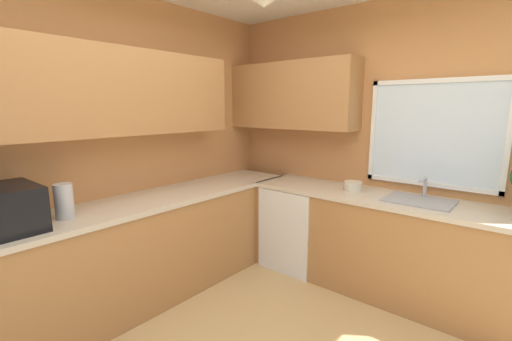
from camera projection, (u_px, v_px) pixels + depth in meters
room_shell at (228, 83)px, 2.66m from camera, size 3.57×3.89×2.72m
counter_run_left at (133, 254)px, 2.91m from camera, size 0.65×3.50×0.90m
counter_run_back at (390, 246)px, 3.08m from camera, size 2.66×0.65×0.90m
dishwasher at (298, 226)px, 3.67m from camera, size 0.60×0.60×0.86m
microwave at (5, 209)px, 2.17m from camera, size 0.48×0.36×0.29m
kettle at (64, 201)px, 2.42m from camera, size 0.13×0.13×0.25m
sink_assembly at (419, 200)px, 2.87m from camera, size 0.52×0.40×0.19m
bowl at (353, 186)px, 3.23m from camera, size 0.17×0.17×0.09m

